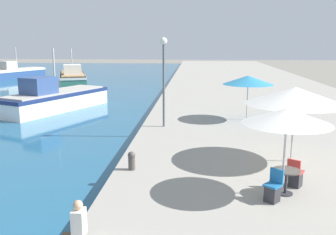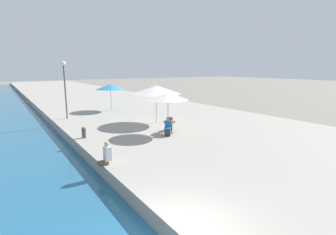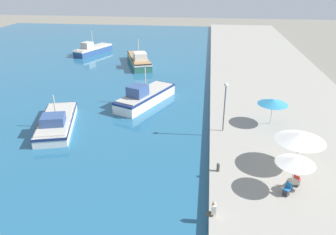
# 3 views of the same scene
# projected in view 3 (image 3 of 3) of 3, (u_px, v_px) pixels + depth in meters

# --- Properties ---
(water_basin) EXTENTS (56.00, 90.00, 0.04)m
(water_basin) POSITION_uv_depth(u_px,v_px,m) (31.00, 68.00, 51.46)
(water_basin) COLOR #235B7F
(water_basin) RESTS_ON ground_plane
(quay_promenade) EXTENTS (16.00, 90.00, 0.61)m
(quay_promenade) POSITION_uv_depth(u_px,v_px,m) (266.00, 74.00, 47.37)
(quay_promenade) COLOR gray
(quay_promenade) RESTS_ON ground_plane
(fishing_boat_near) EXTENTS (5.14, 8.95, 3.33)m
(fishing_boat_near) POSITION_uv_depth(u_px,v_px,m) (57.00, 122.00, 31.47)
(fishing_boat_near) COLOR silver
(fishing_boat_near) RESTS_ON water_basin
(fishing_boat_mid) EXTENTS (5.96, 9.20, 4.45)m
(fishing_boat_mid) POSITION_uv_depth(u_px,v_px,m) (145.00, 96.00, 37.20)
(fishing_boat_mid) COLOR white
(fishing_boat_mid) RESTS_ON water_basin
(fishing_boat_far) EXTENTS (5.94, 10.35, 4.14)m
(fishing_boat_far) POSITION_uv_depth(u_px,v_px,m) (139.00, 60.00, 52.55)
(fishing_boat_far) COLOR #33705B
(fishing_boat_far) RESTS_ON water_basin
(fishing_boat_distant) EXTENTS (5.18, 8.43, 4.09)m
(fishing_boat_distant) POSITION_uv_depth(u_px,v_px,m) (93.00, 49.00, 59.77)
(fishing_boat_distant) COLOR navy
(fishing_boat_distant) RESTS_ON water_basin
(cafe_umbrella_pink) EXTENTS (2.52, 2.52, 2.54)m
(cafe_umbrella_pink) POSITION_uv_depth(u_px,v_px,m) (296.00, 161.00, 20.84)
(cafe_umbrella_pink) COLOR #B7B7B7
(cafe_umbrella_pink) RESTS_ON quay_promenade
(cafe_umbrella_white) EXTENTS (3.57, 3.57, 2.77)m
(cafe_umbrella_white) POSITION_uv_depth(u_px,v_px,m) (300.00, 137.00, 23.51)
(cafe_umbrella_white) COLOR #B7B7B7
(cafe_umbrella_white) RESTS_ON quay_promenade
(cafe_umbrella_striped) EXTENTS (2.81, 2.81, 2.50)m
(cafe_umbrella_striped) POSITION_uv_depth(u_px,v_px,m) (273.00, 102.00, 30.34)
(cafe_umbrella_striped) COLOR #B7B7B7
(cafe_umbrella_striped) RESTS_ON quay_promenade
(cafe_table) EXTENTS (0.80, 0.80, 0.74)m
(cafe_table) POSITION_uv_depth(u_px,v_px,m) (293.00, 184.00, 21.55)
(cafe_table) COLOR #333338
(cafe_table) RESTS_ON quay_promenade
(cafe_chair_left) EXTENTS (0.58, 0.58, 0.91)m
(cafe_chair_left) POSITION_uv_depth(u_px,v_px,m) (297.00, 182.00, 22.13)
(cafe_chair_left) COLOR #2D2D33
(cafe_chair_left) RESTS_ON quay_promenade
(cafe_chair_right) EXTENTS (0.58, 0.59, 0.91)m
(cafe_chair_right) POSITION_uv_depth(u_px,v_px,m) (287.00, 191.00, 21.20)
(cafe_chair_right) COLOR #2D2D33
(cafe_chair_right) RESTS_ON quay_promenade
(person_at_quay) EXTENTS (0.54, 0.36, 0.99)m
(person_at_quay) POSITION_uv_depth(u_px,v_px,m) (213.00, 209.00, 19.41)
(person_at_quay) COLOR brown
(person_at_quay) RESTS_ON quay_promenade
(mooring_bollard) EXTENTS (0.26, 0.26, 0.65)m
(mooring_bollard) POSITION_uv_depth(u_px,v_px,m) (218.00, 167.00, 23.76)
(mooring_bollard) COLOR #4C4742
(mooring_bollard) RESTS_ON quay_promenade
(lamppost) EXTENTS (0.36, 0.36, 4.56)m
(lamppost) POSITION_uv_depth(u_px,v_px,m) (225.00, 99.00, 28.68)
(lamppost) COLOR #565B60
(lamppost) RESTS_ON quay_promenade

